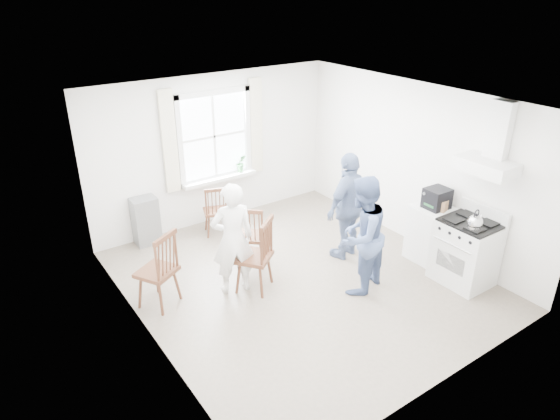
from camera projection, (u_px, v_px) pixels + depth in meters
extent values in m
cube|color=#7B6E5F|center=(300.00, 280.00, 7.28)|extent=(4.62, 5.12, 0.02)
cube|color=silver|center=(214.00, 150.00, 8.60)|extent=(4.62, 0.04, 2.64)
cube|color=silver|center=(458.00, 284.00, 4.85)|extent=(4.62, 0.04, 2.64)
cube|color=silver|center=(139.00, 245.00, 5.55)|extent=(0.04, 5.12, 2.64)
cube|color=silver|center=(416.00, 165.00, 7.90)|extent=(0.04, 5.12, 2.64)
cube|color=white|center=(304.00, 101.00, 6.17)|extent=(4.62, 5.12, 0.02)
cube|color=white|center=(214.00, 136.00, 8.46)|extent=(1.20, 0.02, 1.40)
cube|color=silver|center=(212.00, 92.00, 8.12)|extent=(1.38, 0.09, 0.09)
cube|color=silver|center=(217.00, 178.00, 8.76)|extent=(1.38, 0.09, 0.09)
cube|color=silver|center=(179.00, 143.00, 8.11)|extent=(0.09, 0.09, 1.58)
cube|color=silver|center=(247.00, 130.00, 8.77)|extent=(0.09, 0.09, 1.58)
cube|color=silver|center=(219.00, 178.00, 8.70)|extent=(1.38, 0.24, 0.06)
cube|color=beige|center=(169.00, 142.00, 7.98)|extent=(0.24, 0.05, 1.70)
cube|color=beige|center=(256.00, 126.00, 8.83)|extent=(0.24, 0.05, 1.70)
cube|color=silver|center=(486.00, 166.00, 6.58)|extent=(0.45, 0.76, 0.18)
cube|color=silver|center=(499.00, 130.00, 6.46)|extent=(0.14, 0.30, 0.76)
cube|color=gray|center=(146.00, 221.00, 8.11)|extent=(0.40, 0.30, 0.80)
cube|color=silver|center=(465.00, 253.00, 7.06)|extent=(0.65, 0.76, 0.92)
cube|color=black|center=(471.00, 223.00, 6.86)|extent=(0.61, 0.72, 0.03)
cube|color=silver|center=(485.00, 212.00, 6.98)|extent=(0.06, 0.76, 0.20)
cylinder|color=silver|center=(452.00, 245.00, 6.78)|extent=(0.02, 0.61, 0.02)
sphere|color=silver|center=(475.00, 222.00, 6.61)|extent=(0.21, 0.21, 0.21)
cylinder|color=silver|center=(474.00, 226.00, 6.64)|extent=(0.19, 0.19, 0.04)
torus|color=black|center=(477.00, 214.00, 6.56)|extent=(0.13, 0.03, 0.13)
cube|color=silver|center=(429.00, 233.00, 7.63)|extent=(0.50, 0.55, 0.90)
cube|color=black|center=(436.00, 203.00, 7.36)|extent=(0.35, 0.32, 0.16)
cube|color=black|center=(438.00, 193.00, 7.29)|extent=(0.35, 0.32, 0.14)
cube|color=#9D724C|center=(442.00, 204.00, 7.32)|extent=(0.29, 0.24, 0.16)
cube|color=#482617|center=(254.00, 257.00, 6.88)|extent=(0.64, 0.64, 0.06)
cube|color=#482617|center=(267.00, 240.00, 6.70)|extent=(0.39, 0.32, 0.60)
cylinder|color=#482617|center=(254.00, 273.00, 6.99)|extent=(0.04, 0.04, 0.48)
cube|color=#482617|center=(253.00, 236.00, 7.53)|extent=(0.58, 0.58, 0.05)
cube|color=#482617|center=(250.00, 226.00, 7.25)|extent=(0.33, 0.32, 0.54)
cylinder|color=#482617|center=(253.00, 250.00, 7.63)|extent=(0.04, 0.04, 0.43)
cube|color=#482617|center=(157.00, 272.00, 6.54)|extent=(0.63, 0.62, 0.06)
cube|color=#482617|center=(167.00, 255.00, 6.34)|extent=(0.42, 0.28, 0.60)
cylinder|color=#482617|center=(159.00, 288.00, 6.65)|extent=(0.04, 0.04, 0.48)
imported|color=white|center=(233.00, 239.00, 6.71)|extent=(0.72, 0.72, 1.62)
imported|color=#4D618F|center=(361.00, 236.00, 6.72)|extent=(1.03, 1.03, 1.69)
imported|color=navy|center=(349.00, 206.00, 7.57)|extent=(1.19, 1.19, 1.70)
imported|color=#317038|center=(241.00, 163.00, 8.83)|extent=(0.22, 0.22, 0.32)
cube|color=#482617|center=(215.00, 211.00, 8.43)|extent=(0.48, 0.47, 0.05)
cube|color=#482617|center=(216.00, 202.00, 8.19)|extent=(0.36, 0.17, 0.49)
cylinder|color=#482617|center=(216.00, 222.00, 8.52)|extent=(0.03, 0.03, 0.39)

